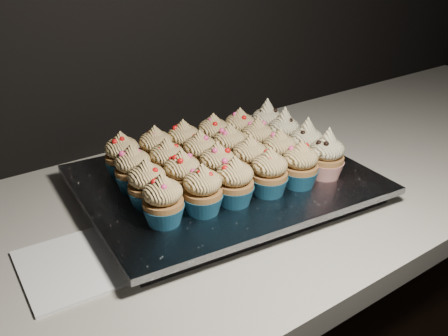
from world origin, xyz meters
TOP-DOWN VIEW (x-y plane):
  - worktop at (0.00, 1.70)m, footprint 2.44×0.64m
  - napkin at (-0.24, 1.65)m, footprint 0.17×0.17m
  - baking_tray at (0.05, 1.71)m, footprint 0.49×0.40m
  - foil_lining at (0.05, 1.71)m, footprint 0.54×0.44m
  - cupcake_0 at (-0.12, 1.63)m, footprint 0.06×0.06m
  - cupcake_1 at (-0.05, 1.62)m, footprint 0.06×0.06m
  - cupcake_2 at (0.01, 1.62)m, footprint 0.06×0.06m
  - cupcake_3 at (0.07, 1.61)m, footprint 0.06×0.06m
  - cupcake_4 at (0.13, 1.60)m, footprint 0.06×0.06m
  - cupcake_5 at (0.20, 1.60)m, footprint 0.06×0.06m
  - cupcake_6 at (-0.11, 1.69)m, footprint 0.06×0.06m
  - cupcake_7 at (-0.05, 1.69)m, footprint 0.06×0.06m
  - cupcake_8 at (0.02, 1.68)m, footprint 0.06×0.06m
  - cupcake_9 at (0.08, 1.67)m, footprint 0.06×0.06m
  - cupcake_10 at (0.14, 1.66)m, footprint 0.06×0.06m
  - cupcake_11 at (0.20, 1.66)m, footprint 0.06×0.06m
  - cupcake_12 at (-0.10, 1.76)m, footprint 0.06×0.06m
  - cupcake_13 at (-0.04, 1.75)m, footprint 0.06×0.06m
  - cupcake_14 at (0.02, 1.74)m, footprint 0.06×0.06m
  - cupcake_15 at (0.08, 1.74)m, footprint 0.06×0.06m
  - cupcake_16 at (0.14, 1.73)m, footprint 0.06×0.06m
  - cupcake_17 at (0.21, 1.72)m, footprint 0.06×0.06m
  - cupcake_18 at (-0.09, 1.82)m, footprint 0.06×0.06m
  - cupcake_19 at (-0.03, 1.81)m, footprint 0.06×0.06m
  - cupcake_20 at (0.03, 1.80)m, footprint 0.06×0.06m
  - cupcake_21 at (0.09, 1.80)m, footprint 0.06×0.06m
  - cupcake_22 at (0.15, 1.79)m, footprint 0.06×0.06m
  - cupcake_23 at (0.21, 1.78)m, footprint 0.06×0.06m

SIDE VIEW (x-z plane):
  - worktop at x=0.00m, z-range 0.86..0.90m
  - napkin at x=-0.24m, z-range 0.90..0.90m
  - baking_tray at x=0.05m, z-range 0.90..0.92m
  - foil_lining at x=0.05m, z-range 0.92..0.93m
  - cupcake_0 at x=-0.12m, z-range 0.93..1.01m
  - cupcake_1 at x=-0.05m, z-range 0.93..1.01m
  - cupcake_2 at x=0.01m, z-range 0.93..1.01m
  - cupcake_3 at x=0.07m, z-range 0.93..1.01m
  - cupcake_4 at x=0.13m, z-range 0.93..1.01m
  - cupcake_6 at x=-0.11m, z-range 0.93..1.01m
  - cupcake_7 at x=-0.05m, z-range 0.93..1.01m
  - cupcake_8 at x=0.02m, z-range 0.93..1.01m
  - cupcake_9 at x=0.08m, z-range 0.93..1.01m
  - cupcake_10 at x=0.14m, z-range 0.93..1.01m
  - cupcake_12 at x=-0.10m, z-range 0.93..1.01m
  - cupcake_13 at x=-0.04m, z-range 0.93..1.01m
  - cupcake_14 at x=0.02m, z-range 0.93..1.01m
  - cupcake_15 at x=0.08m, z-range 0.93..1.01m
  - cupcake_16 at x=0.14m, z-range 0.93..1.01m
  - cupcake_18 at x=-0.09m, z-range 0.93..1.01m
  - cupcake_19 at x=-0.03m, z-range 0.93..1.01m
  - cupcake_20 at x=0.03m, z-range 0.93..1.01m
  - cupcake_21 at x=0.09m, z-range 0.93..1.01m
  - cupcake_22 at x=0.15m, z-range 0.93..1.01m
  - cupcake_5 at x=0.20m, z-range 0.93..1.02m
  - cupcake_11 at x=0.20m, z-range 0.93..1.02m
  - cupcake_17 at x=0.21m, z-range 0.93..1.02m
  - cupcake_23 at x=0.21m, z-range 0.93..1.02m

